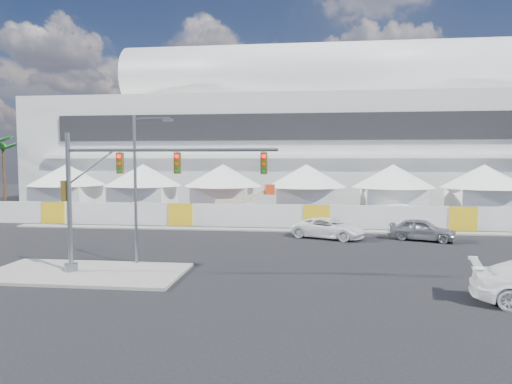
# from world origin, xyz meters

# --- Properties ---
(ground) EXTENTS (160.00, 160.00, 0.00)m
(ground) POSITION_xyz_m (0.00, 0.00, 0.00)
(ground) COLOR black
(ground) RESTS_ON ground
(median_island) EXTENTS (10.00, 5.00, 0.15)m
(median_island) POSITION_xyz_m (-6.00, -3.00, 0.07)
(median_island) COLOR gray
(median_island) RESTS_ON ground
(far_curb) EXTENTS (80.00, 1.20, 0.12)m
(far_curb) POSITION_xyz_m (20.00, 12.50, 0.06)
(far_curb) COLOR gray
(far_curb) RESTS_ON ground
(stadium) EXTENTS (80.00, 24.80, 21.98)m
(stadium) POSITION_xyz_m (8.71, 41.50, 9.45)
(stadium) COLOR silver
(stadium) RESTS_ON ground
(tent_row) EXTENTS (53.40, 8.40, 5.40)m
(tent_row) POSITION_xyz_m (0.50, 24.00, 3.15)
(tent_row) COLOR white
(tent_row) RESTS_ON ground
(hoarding_fence) EXTENTS (70.00, 0.25, 2.00)m
(hoarding_fence) POSITION_xyz_m (6.00, 14.50, 1.00)
(hoarding_fence) COLOR white
(hoarding_fence) RESTS_ON ground
(palm_cluster) EXTENTS (10.60, 10.60, 8.55)m
(palm_cluster) POSITION_xyz_m (-33.46, 29.50, 6.88)
(palm_cluster) COLOR #47331E
(palm_cluster) RESTS_ON ground
(sedan_silver) EXTENTS (3.36, 5.05, 1.60)m
(sedan_silver) POSITION_xyz_m (13.51, 9.28, 0.80)
(sedan_silver) COLOR #A3A4A8
(sedan_silver) RESTS_ON ground
(pickup_curb) EXTENTS (4.42, 6.02, 1.52)m
(pickup_curb) POSITION_xyz_m (6.80, 9.47, 0.76)
(pickup_curb) COLOR white
(pickup_curb) RESTS_ON ground
(lot_car_a) EXTENTS (4.00, 5.07, 1.61)m
(lot_car_a) POSITION_xyz_m (14.25, 19.87, 0.81)
(lot_car_a) COLOR white
(lot_car_a) RESTS_ON ground
(lot_car_c) EXTENTS (3.92, 5.96, 1.60)m
(lot_car_c) POSITION_xyz_m (-8.90, 18.38, 0.80)
(lot_car_c) COLOR silver
(lot_car_c) RESTS_ON ground
(traffic_mast) EXTENTS (11.00, 0.69, 7.06)m
(traffic_mast) POSITION_xyz_m (-4.38, -2.98, 4.17)
(traffic_mast) COLOR slate
(traffic_mast) RESTS_ON median_island
(streetlight_median) EXTENTS (2.25, 0.23, 8.12)m
(streetlight_median) POSITION_xyz_m (-3.91, -0.80, 4.81)
(streetlight_median) COLOR gray
(streetlight_median) RESTS_ON median_island
(boom_lift) EXTENTS (7.07, 2.48, 3.48)m
(boom_lift) POSITION_xyz_m (-2.29, 17.90, 0.94)
(boom_lift) COLOR #EB4216
(boom_lift) RESTS_ON ground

